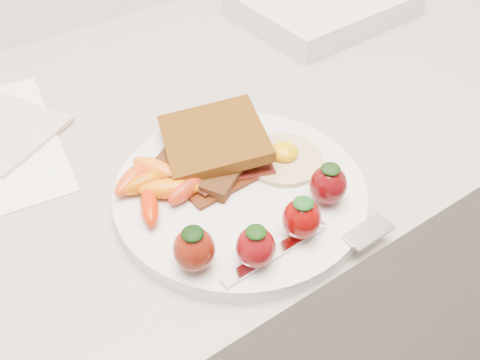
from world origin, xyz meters
TOP-DOWN VIEW (x-y plane):
  - counter at (0.00, 1.70)m, footprint 2.00×0.60m
  - plate at (-0.02, 1.54)m, footprint 0.27×0.27m
  - toast_lower at (-0.03, 1.59)m, footprint 0.13×0.13m
  - toast_upper at (-0.01, 1.60)m, footprint 0.14×0.14m
  - fried_egg at (0.04, 1.54)m, footprint 0.10×0.10m
  - bacon_strips at (-0.03, 1.55)m, footprint 0.10×0.06m
  - baby_carrots at (-0.10, 1.58)m, footprint 0.09×0.11m
  - strawberries at (-0.04, 1.46)m, footprint 0.19×0.07m
  - fork at (-0.01, 1.43)m, footprint 0.18×0.05m
  - appliance at (0.34, 1.81)m, footprint 0.27×0.22m

SIDE VIEW (x-z plane):
  - counter at x=0.00m, z-range 0.00..0.90m
  - plate at x=-0.02m, z-range 0.90..0.92m
  - appliance at x=0.34m, z-range 0.90..0.94m
  - fork at x=-0.01m, z-range 0.92..0.92m
  - bacon_strips at x=-0.03m, z-range 0.92..0.93m
  - fried_egg at x=0.04m, z-range 0.91..0.93m
  - toast_lower at x=-0.03m, z-range 0.92..0.93m
  - baby_carrots at x=-0.10m, z-range 0.92..0.94m
  - toast_upper at x=-0.01m, z-range 0.93..0.95m
  - strawberries at x=-0.04m, z-range 0.92..0.96m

